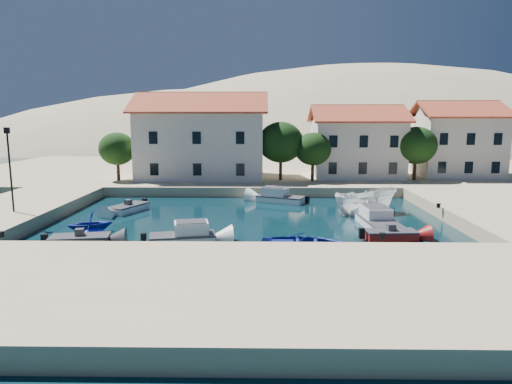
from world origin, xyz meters
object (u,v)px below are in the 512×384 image
building_left (202,135)px  lamppost (9,161)px  cabin_cruiser_south (183,236)px  cabin_cruiser_east (378,221)px  building_mid (356,141)px  building_right (456,138)px  boat_east (365,214)px  rowboat_south (303,249)px

building_left → lamppost: building_left is taller
building_left → cabin_cruiser_south: size_ratio=3.37×
cabin_cruiser_east → building_mid: bearing=-10.3°
building_left → lamppost: (-11.50, -20.00, -1.18)m
building_right → boat_east: size_ratio=1.62×
building_right → boat_east: 23.39m
building_right → cabin_cruiser_east: bearing=-123.0°
cabin_cruiser_south → cabin_cruiser_east: bearing=7.2°
lamppost → cabin_cruiser_east: size_ratio=1.16×
cabin_cruiser_south → boat_east: 16.54m
boat_east → building_left: bearing=24.3°
cabin_cruiser_south → boat_east: size_ratio=0.75×
building_right → cabin_cruiser_south: size_ratio=2.17×
cabin_cruiser_south → cabin_cruiser_east: 14.28m
building_mid → rowboat_south: building_mid is taller
cabin_cruiser_south → rowboat_south: cabin_cruiser_south is taller
building_mid → building_right: bearing=4.8°
building_left → cabin_cruiser_east: bearing=-52.8°
building_right → lamppost: (-41.50, -22.00, -0.72)m
cabin_cruiser_east → boat_east: bearing=-4.9°
boat_east → lamppost: bearing=78.6°
lamppost → boat_east: lamppost is taller
lamppost → boat_east: bearing=9.2°
building_mid → rowboat_south: 28.77m
building_mid → building_right: size_ratio=1.11×
building_right → lamppost: bearing=-152.1°
cabin_cruiser_south → rowboat_south: size_ratio=0.87×
building_mid → cabin_cruiser_south: building_mid is taller
building_mid → cabin_cruiser_east: (-2.52, -21.37, -4.75)m
rowboat_south → boat_east: size_ratio=0.86×
building_left → building_mid: bearing=3.2°
building_left → rowboat_south: building_left is taller
rowboat_south → cabin_cruiser_east: cabin_cruiser_east is taller
building_left → building_right: size_ratio=1.56×
building_right → cabin_cruiser_east: building_right is taller
building_left → cabin_cruiser_east: building_left is taller
rowboat_south → boat_east: boat_east is taller
cabin_cruiser_east → rowboat_south: bearing=129.7°
building_right → rowboat_south: 35.12m
building_left → boat_east: (15.59, -15.59, -5.94)m
boat_east → cabin_cruiser_south: bearing=103.8°
rowboat_south → cabin_cruiser_east: size_ratio=0.93×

